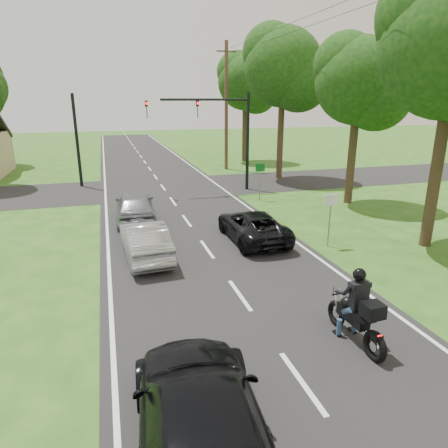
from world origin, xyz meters
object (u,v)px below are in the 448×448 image
at_px(dark_suv, 252,225).
at_px(silver_suv, 135,206).
at_px(sign_green, 260,173).
at_px(traffic_signal, 219,125).
at_px(utility_pole_far, 226,106).
at_px(motorcycle_rider, 358,315).
at_px(dark_car_behind, 202,425).
at_px(silver_sedan, 145,240).
at_px(sign_white, 331,207).

bearing_deg(dark_suv, silver_suv, -42.51).
height_order(dark_suv, sign_green, sign_green).
distance_m(silver_suv, traffic_signal, 8.55).
bearing_deg(utility_pole_far, motorcycle_rider, -99.78).
distance_m(dark_car_behind, utility_pole_far, 28.94).
xyz_separation_m(dark_suv, sign_green, (2.82, 6.40, 0.97)).
xyz_separation_m(motorcycle_rider, sign_green, (3.02, 14.05, 0.85)).
distance_m(silver_sedan, sign_white, 7.18).
xyz_separation_m(silver_suv, traffic_signal, (5.68, 5.43, 3.38)).
relative_size(motorcycle_rider, silver_sedan, 0.54).
xyz_separation_m(silver_sedan, silver_suv, (0.03, 4.74, 0.07)).
bearing_deg(motorcycle_rider, sign_white, 63.58).
bearing_deg(sign_green, silver_sedan, -135.48).
bearing_deg(motorcycle_rider, traffic_signal, 83.69).
height_order(motorcycle_rider, sign_white, sign_white).
relative_size(utility_pole_far, sign_white, 4.71).
distance_m(silver_suv, utility_pole_far, 16.49).
bearing_deg(silver_suv, utility_pole_far, -119.56).
height_order(silver_suv, sign_white, sign_white).
bearing_deg(utility_pole_far, sign_green, -96.73).
bearing_deg(sign_white, traffic_signal, 97.05).
height_order(motorcycle_rider, dark_suv, motorcycle_rider).
bearing_deg(traffic_signal, sign_green, -62.62).
height_order(silver_suv, traffic_signal, traffic_signal).
height_order(traffic_signal, sign_white, traffic_signal).
relative_size(dark_suv, sign_white, 2.07).
distance_m(motorcycle_rider, dark_suv, 7.65).
height_order(traffic_signal, sign_green, traffic_signal).
bearing_deg(dark_car_behind, motorcycle_rider, -147.54).
relative_size(silver_sedan, traffic_signal, 0.64).
distance_m(dark_suv, silver_suv, 5.96).
xyz_separation_m(silver_sedan, sign_white, (7.07, -0.85, 0.91)).
bearing_deg(motorcycle_rider, silver_suv, 108.49).
height_order(silver_suv, sign_green, sign_green).
distance_m(motorcycle_rider, silver_sedan, 8.11).
xyz_separation_m(silver_suv, utility_pole_far, (8.54, 13.43, 4.33)).
height_order(silver_suv, utility_pole_far, utility_pole_far).
relative_size(silver_sedan, silver_suv, 0.94).
xyz_separation_m(traffic_signal, sign_white, (1.36, -11.02, -2.54)).
distance_m(silver_sedan, sign_green, 10.24).
xyz_separation_m(dark_car_behind, traffic_signal, (5.74, 19.28, 3.38)).
bearing_deg(sign_white, motorcycle_rider, -115.00).
distance_m(utility_pole_far, sign_green, 11.63).
height_order(silver_sedan, dark_car_behind, dark_car_behind).
distance_m(dark_suv, sign_green, 7.06).
bearing_deg(traffic_signal, utility_pole_far, 70.32).
bearing_deg(dark_suv, silver_sedan, 9.09).
distance_m(motorcycle_rider, silver_suv, 12.38).
height_order(dark_suv, dark_car_behind, dark_car_behind).
bearing_deg(utility_pole_far, dark_car_behind, -107.50).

